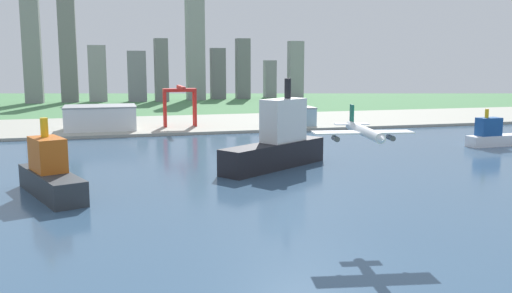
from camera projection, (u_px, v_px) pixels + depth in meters
ground_plane at (222, 161)px, 335.35m from camera, size 2400.00×2400.00×0.00m
water_bay at (246, 182)px, 278.04m from camera, size 840.00×360.00×0.15m
industrial_pier at (181, 124)px, 516.59m from camera, size 840.00×140.00×2.50m
airplane_landing at (364, 132)px, 190.57m from camera, size 35.23×39.75×11.21m
container_barge at (50, 175)px, 249.57m from camera, size 33.62×59.04×34.34m
cargo_ship at (277, 143)px, 314.02m from camera, size 70.42×54.80×49.57m
ferry_boat at (494, 136)px, 392.90m from camera, size 46.46×14.53×26.14m
port_crane_red at (180, 96)px, 483.30m from camera, size 28.25×40.32×35.56m
warehouse_main at (100, 117)px, 466.06m from camera, size 57.77×38.22×19.84m
warehouse_annex at (294, 116)px, 494.94m from camera, size 35.16×23.35×16.19m
distant_skyline at (157, 60)px, 819.50m from camera, size 406.92×62.25×159.57m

